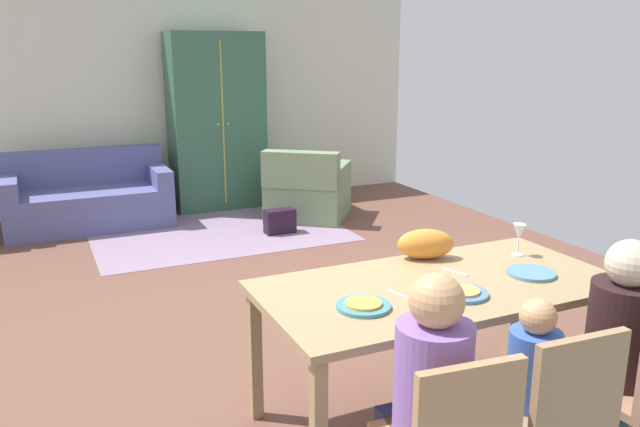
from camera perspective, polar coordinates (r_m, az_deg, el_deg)
ground_plane at (r=5.24m, az=-5.07°, el=-6.85°), size 6.43×6.46×0.02m
back_wall at (r=8.07m, az=-13.33°, el=10.30°), size 6.43×0.10×2.70m
dining_table at (r=3.29m, az=10.68°, el=-7.32°), size 1.83×0.91×0.76m
plate_near_man at (r=2.92m, az=3.93°, el=-8.33°), size 0.25×0.25×0.02m
pizza_near_man at (r=2.91m, az=3.94°, el=-8.06°), size 0.17×0.17×0.01m
plate_near_child at (r=3.13m, az=12.66°, el=-7.03°), size 0.25×0.25×0.02m
pizza_near_child at (r=3.12m, az=12.67°, el=-6.78°), size 0.17×0.17×0.01m
plate_near_woman at (r=3.50m, az=18.48°, el=-5.11°), size 0.25×0.25×0.02m
wine_glass at (r=3.76m, az=17.49°, el=-1.70°), size 0.07×0.07×0.19m
fork at (r=3.08m, az=7.07°, el=-7.23°), size 0.06×0.15×0.01m
knife at (r=3.43m, az=12.04°, el=-5.14°), size 0.06×0.17×0.01m
person_man at (r=2.64m, az=9.57°, el=-17.39°), size 0.31×0.41×1.11m
dining_chair_child at (r=2.82m, az=20.37°, el=-16.43°), size 0.44×0.44×0.87m
person_child at (r=2.96m, az=17.96°, el=-16.01°), size 0.22×0.29×0.92m
person_woman at (r=3.25m, az=24.68°, el=-12.13°), size 0.30×0.41×1.11m
cat at (r=3.60m, az=9.49°, el=-2.72°), size 0.36×0.26×0.17m
area_rug at (r=6.85m, az=-9.10°, el=-1.66°), size 2.60×1.80×0.01m
couch at (r=7.41m, az=-20.15°, el=1.23°), size 1.71×0.86×0.82m
armchair at (r=7.28m, az=-1.17°, el=2.04°), size 1.20×1.20×0.82m
armoire at (r=7.82m, az=-9.31°, el=8.17°), size 1.10×0.59×2.10m
handbag at (r=6.72m, az=-3.64°, el=-0.71°), size 0.32×0.16×0.26m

